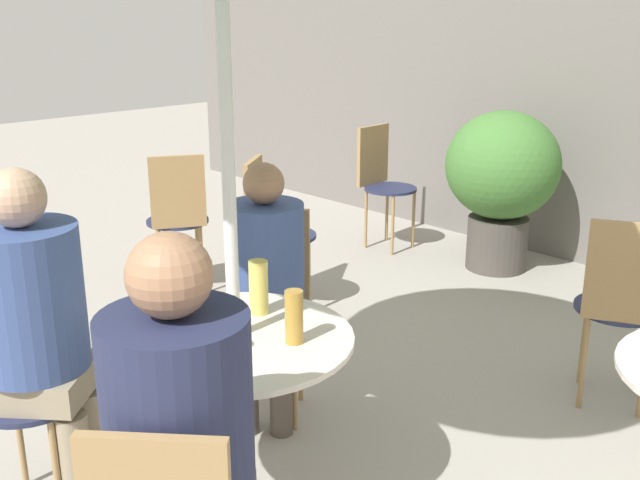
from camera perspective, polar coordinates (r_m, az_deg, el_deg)
cafe_table_near at (r=2.61m, az=-6.41°, el=-10.46°), size 0.81×0.81×0.73m
bistro_chair_0 at (r=3.36m, az=-3.78°, el=-3.99°), size 0.45×0.45×0.92m
bistro_chair_1 at (r=2.88m, az=-23.11°, el=-9.28°), size 0.45×0.45×0.92m
bistro_chair_3 at (r=4.47m, az=-3.98°, el=1.52°), size 0.45×0.45×0.92m
bistro_chair_4 at (r=5.68m, az=4.69°, el=4.97°), size 0.40×0.39×0.92m
bistro_chair_5 at (r=4.75m, az=-10.77°, el=2.21°), size 0.45×0.44×0.92m
bistro_chair_6 at (r=3.56m, az=22.03°, el=-4.02°), size 0.43×0.45×0.92m
seated_person_0 at (r=3.17m, az=-4.21°, el=-2.48°), size 0.42×0.42×1.17m
seated_person_1 at (r=2.74m, az=-20.86°, el=-5.75°), size 0.47×0.47×1.29m
seated_person_2 at (r=1.93m, az=-10.50°, el=-14.65°), size 0.46×0.46×1.30m
beer_glass_0 at (r=2.34m, az=-9.03°, el=-7.07°), size 0.06×0.06×0.20m
beer_glass_1 at (r=2.44m, az=-1.99°, el=-5.88°), size 0.06×0.06×0.18m
beer_glass_2 at (r=2.67m, az=-4.70°, el=-3.62°), size 0.07×0.07×0.20m
beer_glass_3 at (r=2.60m, az=-10.64°, el=-4.59°), size 0.06×0.06×0.19m
potted_plant_0 at (r=5.27m, az=13.69°, el=4.81°), size 0.78×0.78×1.11m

